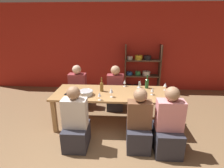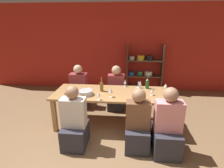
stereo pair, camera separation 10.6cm
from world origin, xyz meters
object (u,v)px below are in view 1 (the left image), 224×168
object	(u,v)px
wine_glass_red_a	(111,91)
person_near_a	(139,127)
shelf_unit	(141,73)
mixing_bowl	(86,93)
wine_glass_empty_b	(125,82)
person_far_a	(78,92)
dining_table	(112,96)
wine_glass_white_c	(165,85)
wine_glass_white_a	(140,83)
person_near_b	(76,125)
wine_bottle_dark	(102,86)
wine_glass_white_b	(152,90)
wine_bottle_green	(147,83)
person_near_c	(168,129)
wine_bottle_amber	(139,91)
cell_phone	(67,94)
wine_glass_red_b	(100,95)
wine_glass_empty_a	(171,96)
person_far_b	(115,93)

from	to	relation	value
wine_glass_red_a	person_near_a	size ratio (longest dim) A/B	0.17
shelf_unit	mixing_bowl	distance (m)	2.60
wine_glass_empty_b	person_far_a	world-z (taller)	person_far_a
dining_table	wine_glass_white_c	xyz separation A→B (m)	(1.13, 0.20, 0.20)
dining_table	wine_glass_white_a	size ratio (longest dim) A/B	14.66
dining_table	person_near_b	world-z (taller)	person_near_b
wine_bottle_dark	person_near_a	world-z (taller)	person_near_a
wine_glass_white_b	wine_bottle_dark	bearing A→B (deg)	172.64
wine_bottle_green	mixing_bowl	bearing A→B (deg)	-159.20
wine_glass_white_c	person_near_c	size ratio (longest dim) A/B	0.13
wine_bottle_amber	person_near_c	bearing A→B (deg)	-51.43
person_far_a	wine_glass_white_a	bearing A→B (deg)	161.78
wine_glass_empty_b	person_near_c	world-z (taller)	person_near_c
wine_glass_white_c	person_near_a	world-z (taller)	person_near_a
person_near_a	wine_bottle_green	bearing A→B (deg)	76.80
shelf_unit	wine_glass_red_a	distance (m)	2.46
cell_phone	wine_bottle_dark	bearing A→B (deg)	15.25
dining_table	person_near_a	xyz separation A→B (m)	(0.51, -0.74, -0.24)
wine_glass_white_a	person_near_b	size ratio (longest dim) A/B	0.14
wine_glass_red_b	person_near_c	bearing A→B (deg)	-19.39
wine_glass_empty_a	person_near_b	size ratio (longest dim) A/B	0.15
wine_bottle_amber	person_near_c	world-z (taller)	person_near_c
shelf_unit	person_near_b	size ratio (longest dim) A/B	1.32
mixing_bowl	cell_phone	distance (m)	0.39
wine_glass_empty_b	wine_glass_red_b	distance (m)	0.92
shelf_unit	wine_glass_white_c	world-z (taller)	shelf_unit
wine_bottle_green	dining_table	bearing A→B (deg)	-157.62
dining_table	person_far_b	world-z (taller)	person_far_b
wine_glass_white_b	person_near_c	size ratio (longest dim) A/B	0.12
cell_phone	shelf_unit	bearing A→B (deg)	52.42
dining_table	cell_phone	distance (m)	0.91
wine_bottle_green	wine_glass_empty_a	size ratio (longest dim) A/B	1.80
mixing_bowl	person_far_b	xyz separation A→B (m)	(0.55, 0.94, -0.37)
dining_table	wine_glass_empty_b	distance (m)	0.52
person_near_b	person_far_a	bearing A→B (deg)	102.59
wine_glass_white_a	wine_bottle_amber	bearing A→B (deg)	-97.35
wine_bottle_amber	person_far_a	bearing A→B (deg)	143.58
dining_table	wine_bottle_amber	xyz separation A→B (m)	(0.53, -0.24, 0.21)
wine_glass_red_b	wine_glass_white_c	bearing A→B (deg)	24.19
wine_glass_red_b	person_near_c	xyz separation A→B (m)	(1.19, -0.42, -0.41)
wine_bottle_green	person_far_b	xyz separation A→B (m)	(-0.71, 0.46, -0.44)
shelf_unit	wine_glass_white_b	xyz separation A→B (m)	(0.01, -2.15, 0.23)
wine_glass_white_b	wine_glass_red_a	xyz separation A→B (m)	(-0.81, -0.16, 0.04)
wine_glass_white_a	wine_glass_red_a	bearing A→B (deg)	-136.38
dining_table	person_near_c	size ratio (longest dim) A/B	2.04
wine_bottle_amber	wine_glass_empty_b	distance (m)	0.69
wine_glass_red_b	dining_table	bearing A→B (deg)	62.98
mixing_bowl	wine_bottle_amber	xyz separation A→B (m)	(1.04, -0.07, 0.08)
shelf_unit	wine_glass_white_a	bearing A→B (deg)	-96.38
wine_glass_white_c	person_near_b	world-z (taller)	person_near_b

